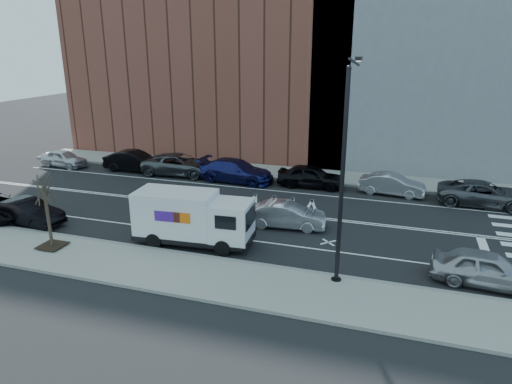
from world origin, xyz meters
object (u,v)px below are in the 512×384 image
Objects in this scene: far_parked_b at (135,161)px; driving_sedan at (287,215)px; fedex_van at (192,217)px; near_parked_front at (487,269)px; far_parked_a at (64,158)px.

far_parked_b reaches higher than driving_sedan.
fedex_van is 1.24× the size of far_parked_b.
driving_sedan is 10.34m from near_parked_front.
fedex_van is 20.28m from far_parked_a.
far_parked_a is 0.95× the size of driving_sedan.
near_parked_front is at bearing -116.26° from far_parked_b.
far_parked_b is at bearing -77.86° from far_parked_a.
far_parked_a is at bearing 143.28° from fedex_van.
far_parked_a is at bearing 94.30° from far_parked_b.
far_parked_b is at bearing 56.19° from driving_sedan.
far_parked_b is 16.56m from driving_sedan.
far_parked_a is 32.60m from near_parked_front.
far_parked_a is at bearing 75.68° from near_parked_front.
driving_sedan is 0.97× the size of near_parked_front.
driving_sedan is at bearing 74.27° from near_parked_front.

